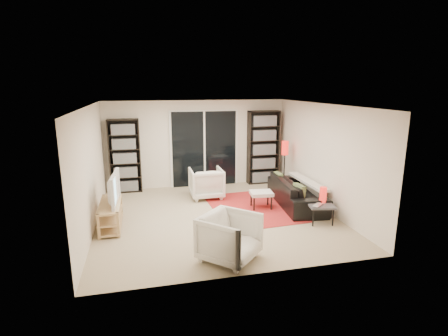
# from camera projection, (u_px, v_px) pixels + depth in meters

# --- Properties ---
(floor) EXTENTS (5.00, 5.00, 0.00)m
(floor) POSITION_uv_depth(u_px,v_px,m) (216.00, 216.00, 7.65)
(floor) COLOR tan
(floor) RESTS_ON ground
(wall_back) EXTENTS (5.00, 0.02, 2.40)m
(wall_back) POSITION_uv_depth(u_px,v_px,m) (197.00, 144.00, 9.74)
(wall_back) COLOR silver
(wall_back) RESTS_ON ground
(wall_front) EXTENTS (5.00, 0.02, 2.40)m
(wall_front) POSITION_uv_depth(u_px,v_px,m) (252.00, 199.00, 5.01)
(wall_front) COLOR silver
(wall_front) RESTS_ON ground
(wall_left) EXTENTS (0.02, 5.00, 2.40)m
(wall_left) POSITION_uv_depth(u_px,v_px,m) (91.00, 169.00, 6.81)
(wall_left) COLOR silver
(wall_left) RESTS_ON ground
(wall_right) EXTENTS (0.02, 5.00, 2.40)m
(wall_right) POSITION_uv_depth(u_px,v_px,m) (323.00, 157.00, 7.94)
(wall_right) COLOR silver
(wall_right) RESTS_ON ground
(ceiling) EXTENTS (5.00, 5.00, 0.02)m
(ceiling) POSITION_uv_depth(u_px,v_px,m) (215.00, 105.00, 7.10)
(ceiling) COLOR white
(ceiling) RESTS_ON wall_back
(sliding_door) EXTENTS (1.92, 0.08, 2.16)m
(sliding_door) POSITION_uv_depth(u_px,v_px,m) (204.00, 149.00, 9.79)
(sliding_door) COLOR white
(sliding_door) RESTS_ON ground
(bookshelf_left) EXTENTS (0.80, 0.30, 1.95)m
(bookshelf_left) POSITION_uv_depth(u_px,v_px,m) (125.00, 156.00, 9.19)
(bookshelf_left) COLOR black
(bookshelf_left) RESTS_ON ground
(bookshelf_right) EXTENTS (0.90, 0.30, 2.10)m
(bookshelf_right) POSITION_uv_depth(u_px,v_px,m) (263.00, 147.00, 10.05)
(bookshelf_right) COLOR black
(bookshelf_right) RESTS_ON ground
(tv_stand) EXTENTS (0.40, 1.26, 0.50)m
(tv_stand) POSITION_uv_depth(u_px,v_px,m) (111.00, 214.00, 7.02)
(tv_stand) COLOR tan
(tv_stand) RESTS_ON floor
(tv) EXTENTS (0.20, 1.06, 0.61)m
(tv) POSITION_uv_depth(u_px,v_px,m) (110.00, 188.00, 6.90)
(tv) COLOR black
(tv) RESTS_ON tv_stand
(rug) EXTENTS (1.94, 2.54, 0.01)m
(rug) POSITION_uv_depth(u_px,v_px,m) (252.00, 208.00, 8.16)
(rug) COLOR #B32423
(rug) RESTS_ON floor
(sofa) EXTENTS (1.08, 2.25, 0.64)m
(sofa) POSITION_uv_depth(u_px,v_px,m) (296.00, 192.00, 8.32)
(sofa) COLOR black
(sofa) RESTS_ON floor
(armchair_back) EXTENTS (0.81, 0.83, 0.76)m
(armchair_back) POSITION_uv_depth(u_px,v_px,m) (206.00, 183.00, 8.86)
(armchair_back) COLOR silver
(armchair_back) RESTS_ON floor
(armchair_front) EXTENTS (1.19, 1.19, 0.78)m
(armchair_front) POSITION_uv_depth(u_px,v_px,m) (230.00, 237.00, 5.66)
(armchair_front) COLOR silver
(armchair_front) RESTS_ON floor
(ottoman) EXTENTS (0.55, 0.47, 0.40)m
(ottoman) POSITION_uv_depth(u_px,v_px,m) (261.00, 194.00, 8.07)
(ottoman) COLOR silver
(ottoman) RESTS_ON floor
(side_table) EXTENTS (0.60, 0.60, 0.40)m
(side_table) POSITION_uv_depth(u_px,v_px,m) (321.00, 206.00, 7.22)
(side_table) COLOR #424146
(side_table) RESTS_ON floor
(laptop) EXTENTS (0.36, 0.35, 0.02)m
(laptop) POSITION_uv_depth(u_px,v_px,m) (320.00, 206.00, 7.08)
(laptop) COLOR silver
(laptop) RESTS_ON side_table
(table_lamp) EXTENTS (0.14, 0.14, 0.33)m
(table_lamp) POSITION_uv_depth(u_px,v_px,m) (323.00, 195.00, 7.30)
(table_lamp) COLOR red
(table_lamp) RESTS_ON side_table
(floor_lamp) EXTENTS (0.20, 0.20, 1.35)m
(floor_lamp) POSITION_uv_depth(u_px,v_px,m) (285.00, 153.00, 9.31)
(floor_lamp) COLOR black
(floor_lamp) RESTS_ON floor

